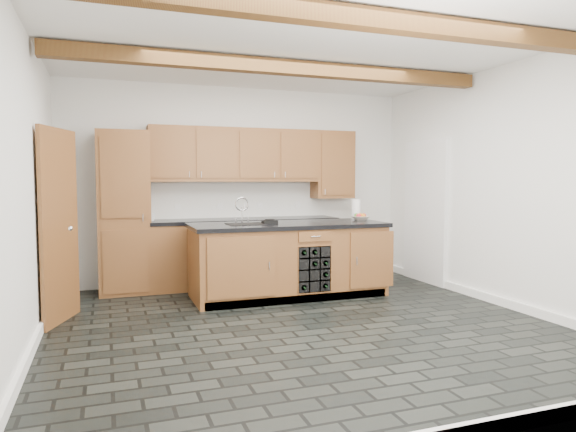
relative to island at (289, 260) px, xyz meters
name	(u,v)px	position (x,y,z in m)	size (l,w,h in m)	color
ground	(303,325)	(-0.31, -1.28, -0.46)	(5.00, 5.00, 0.00)	black
room_shell	(278,175)	(-0.39, -0.75, 1.06)	(5.01, 5.00, 5.00)	white
back_cabinetry	(220,215)	(-0.68, 0.95, 0.51)	(3.65, 0.62, 2.20)	brown
island	(289,260)	(0.00, 0.00, 0.00)	(2.48, 0.96, 0.93)	brown
faucet	(245,221)	(-0.56, 0.05, 0.50)	(0.45, 0.40, 0.34)	black
kitchen_scale	(270,222)	(-0.26, -0.01, 0.49)	(0.20, 0.12, 0.06)	black
fruit_bowl	(360,218)	(1.06, 0.10, 0.49)	(0.24, 0.24, 0.06)	beige
fruit_cluster	(360,216)	(1.06, 0.10, 0.53)	(0.16, 0.17, 0.07)	red
paper_towel	(356,209)	(1.11, 0.33, 0.60)	(0.13, 0.13, 0.28)	white
mug	(151,217)	(-1.61, 0.94, 0.52)	(0.11, 0.11, 0.10)	white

